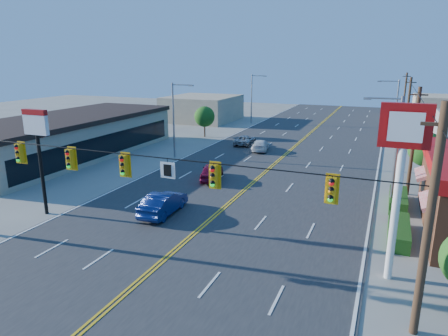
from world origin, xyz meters
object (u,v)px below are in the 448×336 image
at_px(pizza_hut_sign, 38,140).
at_px(kfc_pylon, 402,158).
at_px(car_magenta, 212,172).
at_px(car_blue, 163,204).
at_px(car_silver, 245,140).
at_px(signal_span, 144,179).
at_px(car_white, 260,146).

bearing_deg(pizza_hut_sign, kfc_pylon, 0.00).
relative_size(car_magenta, car_blue, 0.93).
distance_m(car_magenta, car_silver, 15.46).
bearing_deg(signal_span, car_magenta, 102.85).
bearing_deg(car_blue, car_magenta, -91.21).
bearing_deg(signal_span, car_white, 96.26).
bearing_deg(car_magenta, signal_span, 86.11).
relative_size(car_magenta, car_silver, 1.02).
distance_m(pizza_hut_sign, car_magenta, 14.46).
bearing_deg(signal_span, car_silver, 100.78).
bearing_deg(car_silver, car_white, 135.32).
distance_m(signal_span, car_magenta, 16.58).
distance_m(kfc_pylon, car_blue, 15.64).
bearing_deg(pizza_hut_sign, car_blue, 21.49).
height_order(signal_span, car_white, signal_span).
height_order(signal_span, pizza_hut_sign, signal_span).
distance_m(kfc_pylon, pizza_hut_sign, 22.02).
relative_size(kfc_pylon, pizza_hut_sign, 1.24).
bearing_deg(car_white, car_blue, 78.95).
height_order(signal_span, car_blue, signal_span).
bearing_deg(kfc_pylon, pizza_hut_sign, 180.00).
bearing_deg(pizza_hut_sign, car_magenta, 57.90).
height_order(kfc_pylon, car_white, kfc_pylon).
relative_size(kfc_pylon, car_blue, 1.84).
bearing_deg(signal_span, car_blue, 115.28).
xyz_separation_m(car_magenta, car_blue, (0.27, -8.67, 0.03)).
distance_m(kfc_pylon, car_silver, 32.32).
xyz_separation_m(signal_span, pizza_hut_sign, (-10.88, 4.00, 0.30)).
distance_m(signal_span, pizza_hut_sign, 11.60).
relative_size(signal_span, pizza_hut_sign, 3.55).
relative_size(signal_span, car_magenta, 5.65).
bearing_deg(car_blue, car_white, -93.45).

